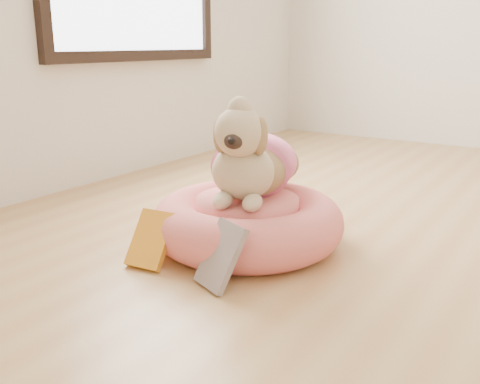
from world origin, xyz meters
The scene contains 4 objects.
pet_bed centered at (-0.79, -0.31, 0.09)m, with size 0.72×0.72×0.19m.
dog centered at (-0.79, -0.28, 0.38)m, with size 0.37×0.53×0.39m, color brown, non-canonical shape.
book_yellow centered at (-0.96, -0.65, 0.09)m, with size 0.14×0.03×0.21m, color yellow.
book_white centered at (-0.66, -0.65, 0.10)m, with size 0.14×0.02×0.22m, color white.
Camera 1 is at (0.24, -1.92, 0.74)m, focal length 40.00 mm.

